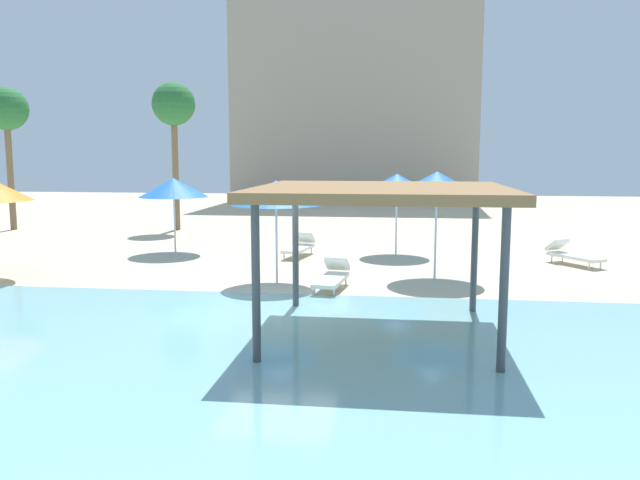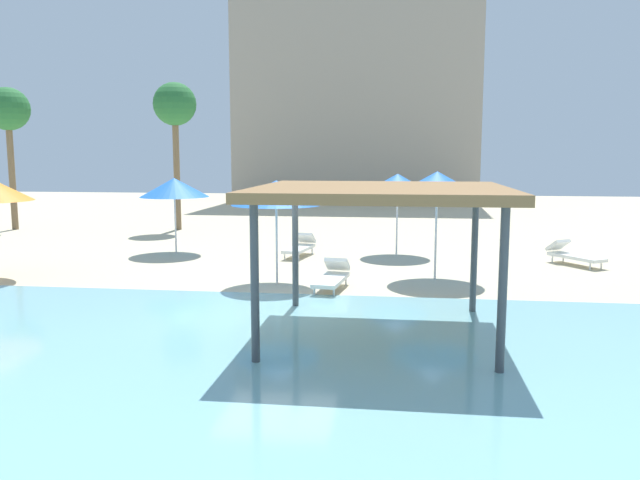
{
  "view_description": "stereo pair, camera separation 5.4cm",
  "coord_description": "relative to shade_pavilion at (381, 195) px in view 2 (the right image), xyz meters",
  "views": [
    {
      "loc": [
        2.62,
        -13.22,
        3.4
      ],
      "look_at": [
        0.69,
        2.0,
        1.3
      ],
      "focal_mm": 35.34,
      "sensor_mm": 36.0,
      "label": 1
    },
    {
      "loc": [
        2.68,
        -13.22,
        3.4
      ],
      "look_at": [
        0.69,
        2.0,
        1.3
      ],
      "focal_mm": 35.34,
      "sensor_mm": 36.0,
      "label": 2
    }
  ],
  "objects": [
    {
      "name": "beach_umbrella_blue_5",
      "position": [
        0.23,
        9.66,
        -0.22
      ],
      "size": [
        2.27,
        2.27,
        2.75
      ],
      "color": "silver",
      "rests_on": "ground"
    },
    {
      "name": "palm_tree_0",
      "position": [
        -17.03,
        14.74,
        2.58
      ],
      "size": [
        1.9,
        1.9,
        6.33
      ],
      "color": "brown",
      "rests_on": "ground"
    },
    {
      "name": "ground_plane",
      "position": [
        -2.29,
        1.59,
        -2.65
      ],
      "size": [
        80.0,
        80.0,
        0.0
      ],
      "primitive_type": "plane",
      "color": "beige"
    },
    {
      "name": "lounge_chair_4",
      "position": [
        -1.33,
        3.92,
        -2.32
      ],
      "size": [
        0.81,
        1.95,
        0.74
      ],
      "rotation": [
        0.0,
        0.0,
        -1.68
      ],
      "color": "white",
      "rests_on": "ground"
    },
    {
      "name": "beach_umbrella_blue_4",
      "position": [
        -2.85,
        4.39,
        -0.24
      ],
      "size": [
        2.34,
        2.34,
        2.73
      ],
      "color": "silver",
      "rests_on": "ground"
    },
    {
      "name": "palm_tree_1",
      "position": [
        -9.66,
        15.64,
        2.78
      ],
      "size": [
        1.9,
        1.9,
        6.54
      ],
      "color": "brown",
      "rests_on": "ground"
    },
    {
      "name": "beach_umbrella_blue_0",
      "position": [
        -7.35,
        9.09,
        -0.38
      ],
      "size": [
        2.35,
        2.35,
        2.59
      ],
      "color": "silver",
      "rests_on": "ground"
    },
    {
      "name": "lagoon_water",
      "position": [
        -2.29,
        -3.66,
        -2.63
      ],
      "size": [
        44.0,
        13.5,
        0.04
      ],
      "primitive_type": "cube",
      "color": "#7AB7C1",
      "rests_on": "ground"
    },
    {
      "name": "shade_pavilion",
      "position": [
        0.0,
        0.0,
        0.0
      ],
      "size": [
        4.57,
        4.57,
        2.81
      ],
      "color": "#42474C",
      "rests_on": "ground"
    },
    {
      "name": "hotel_block_0",
      "position": [
        -2.99,
        36.54,
        6.59
      ],
      "size": [
        17.01,
        10.3,
        18.47
      ],
      "primitive_type": "cube",
      "color": "#9E9384",
      "rests_on": "ground"
    },
    {
      "name": "lounge_chair_1",
      "position": [
        -2.97,
        8.99,
        -2.32
      ],
      "size": [
        0.9,
        1.97,
        0.74
      ],
      "rotation": [
        0.0,
        0.0,
        -1.74
      ],
      "color": "white",
      "rests_on": "ground"
    },
    {
      "name": "beach_umbrella_blue_6",
      "position": [
        1.31,
        5.53,
        -0.05
      ],
      "size": [
        2.48,
        2.48,
        2.94
      ],
      "color": "silver",
      "rests_on": "ground"
    },
    {
      "name": "lounge_chair_2",
      "position": [
        5.63,
        8.41,
        -2.32
      ],
      "size": [
        1.56,
        1.91,
        0.74
      ],
      "rotation": [
        0.0,
        0.0,
        -0.98
      ],
      "color": "white",
      "rests_on": "ground"
    }
  ]
}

